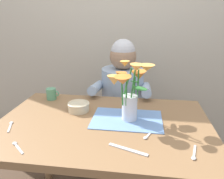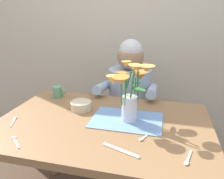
# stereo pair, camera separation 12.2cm
# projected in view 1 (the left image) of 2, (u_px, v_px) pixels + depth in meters

# --- Properties ---
(wood_panel_backdrop) EXTENTS (4.00, 0.10, 2.50)m
(wood_panel_backdrop) POSITION_uv_depth(u_px,v_px,m) (122.00, 21.00, 2.05)
(wood_panel_backdrop) COLOR beige
(wood_panel_backdrop) RESTS_ON ground_plane
(dining_table) EXTENTS (1.20, 0.80, 0.74)m
(dining_table) POSITION_uv_depth(u_px,v_px,m) (103.00, 137.00, 1.27)
(dining_table) COLOR olive
(dining_table) RESTS_ON ground_plane
(seated_person) EXTENTS (0.45, 0.47, 1.14)m
(seated_person) POSITION_uv_depth(u_px,v_px,m) (122.00, 107.00, 1.87)
(seated_person) COLOR #4C4C56
(seated_person) RESTS_ON ground_plane
(striped_placemat) EXTENTS (0.40, 0.28, 0.00)m
(striped_placemat) POSITION_uv_depth(u_px,v_px,m) (127.00, 119.00, 1.27)
(striped_placemat) COLOR #6B93D1
(striped_placemat) RESTS_ON dining_table
(flower_vase) EXTENTS (0.26, 0.28, 0.34)m
(flower_vase) POSITION_uv_depth(u_px,v_px,m) (130.00, 88.00, 1.20)
(flower_vase) COLOR silver
(flower_vase) RESTS_ON dining_table
(ceramic_bowl) EXTENTS (0.14, 0.14, 0.06)m
(ceramic_bowl) POSITION_uv_depth(u_px,v_px,m) (79.00, 106.00, 1.37)
(ceramic_bowl) COLOR beige
(ceramic_bowl) RESTS_ON dining_table
(dinner_knife) EXTENTS (0.18, 0.08, 0.00)m
(dinner_knife) POSITION_uv_depth(u_px,v_px,m) (128.00, 150.00, 0.99)
(dinner_knife) COLOR silver
(dinner_knife) RESTS_ON dining_table
(tea_cup) EXTENTS (0.09, 0.07, 0.08)m
(tea_cup) POSITION_uv_depth(u_px,v_px,m) (52.00, 94.00, 1.56)
(tea_cup) COLOR #569970
(tea_cup) RESTS_ON dining_table
(spoon_0) EXTENTS (0.07, 0.11, 0.01)m
(spoon_0) POSITION_uv_depth(u_px,v_px,m) (148.00, 136.00, 1.10)
(spoon_0) COLOR silver
(spoon_0) RESTS_ON dining_table
(spoon_1) EXTENTS (0.06, 0.12, 0.01)m
(spoon_1) POSITION_uv_depth(u_px,v_px,m) (11.00, 125.00, 1.20)
(spoon_1) COLOR silver
(spoon_1) RESTS_ON dining_table
(spoon_2) EXTENTS (0.10, 0.09, 0.01)m
(spoon_2) POSITION_uv_depth(u_px,v_px,m) (17.00, 146.00, 1.01)
(spoon_2) COLOR silver
(spoon_2) RESTS_ON dining_table
(spoon_3) EXTENTS (0.05, 0.12, 0.01)m
(spoon_3) POSITION_uv_depth(u_px,v_px,m) (194.00, 155.00, 0.95)
(spoon_3) COLOR silver
(spoon_3) RESTS_ON dining_table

